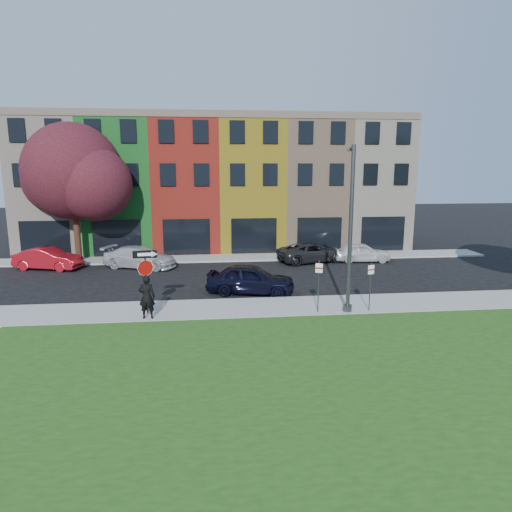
{
  "coord_description": "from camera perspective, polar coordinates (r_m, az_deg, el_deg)",
  "views": [
    {
      "loc": [
        -3.49,
        -17.43,
        6.63
      ],
      "look_at": [
        -1.17,
        4.0,
        2.35
      ],
      "focal_mm": 32.0,
      "sensor_mm": 36.0,
      "label": 1
    }
  ],
  "objects": [
    {
      "name": "parked_car_red",
      "position": [
        32.5,
        -24.57,
        -0.3
      ],
      "size": [
        3.74,
        5.11,
        1.43
      ],
      "primitive_type": "imported",
      "rotation": [
        0.0,
        0.0,
        1.3
      ],
      "color": "maroon",
      "rests_on": "ground"
    },
    {
      "name": "rowhouse_block",
      "position": [
        38.66,
        -4.78,
        8.75
      ],
      "size": [
        30.0,
        10.12,
        10.0
      ],
      "color": "#BAAE9A",
      "rests_on": "ground"
    },
    {
      "name": "ground",
      "position": [
        18.97,
        4.88,
        -9.28
      ],
      "size": [
        120.0,
        120.0,
        0.0
      ],
      "primitive_type": "plane",
      "color": "black",
      "rests_on": "ground"
    },
    {
      "name": "sidewalk_far",
      "position": [
        33.09,
        -5.22,
        -0.28
      ],
      "size": [
        40.0,
        2.4,
        0.12
      ],
      "primitive_type": "cube",
      "color": "#999591",
      "rests_on": "ground"
    },
    {
      "name": "tree_purple",
      "position": [
        33.65,
        -21.7,
        9.52
      ],
      "size": [
        7.82,
        6.84,
        9.39
      ],
      "color": "black",
      "rests_on": "sidewalk_far"
    },
    {
      "name": "street_lamp",
      "position": [
        20.73,
        11.69,
        3.3
      ],
      "size": [
        0.88,
        2.54,
        7.41
      ],
      "rotation": [
        0.0,
        0.0,
        -0.24
      ],
      "color": "#424447",
      "rests_on": "sidewalk_near"
    },
    {
      "name": "sidewalk_near",
      "position": [
        22.15,
        8.5,
        -6.16
      ],
      "size": [
        40.0,
        3.0,
        0.12
      ],
      "primitive_type": "cube",
      "color": "#999591",
      "rests_on": "ground"
    },
    {
      "name": "stop_sign",
      "position": [
        20.77,
        -13.65,
        -1.55
      ],
      "size": [
        1.05,
        0.13,
        2.85
      ],
      "rotation": [
        0.0,
        0.0,
        0.08
      ],
      "color": "black",
      "rests_on": "sidewalk_near"
    },
    {
      "name": "parking_sign_a",
      "position": [
        20.56,
        7.84,
        -3.07
      ],
      "size": [
        0.3,
        0.16,
        2.38
      ],
      "rotation": [
        0.0,
        0.0,
        -0.41
      ],
      "color": "#424447",
      "rests_on": "sidewalk_near"
    },
    {
      "name": "parked_car_silver",
      "position": [
        31.02,
        -14.3,
        -0.14
      ],
      "size": [
        5.06,
        6.11,
        1.41
      ],
      "primitive_type": "imported",
      "rotation": [
        0.0,
        0.0,
        1.23
      ],
      "color": "#B3B4B9",
      "rests_on": "ground"
    },
    {
      "name": "parked_car_white",
      "position": [
        32.81,
        13.05,
        0.47
      ],
      "size": [
        1.97,
        4.11,
        1.35
      ],
      "primitive_type": "imported",
      "rotation": [
        0.0,
        0.0,
        1.52
      ],
      "color": "silver",
      "rests_on": "ground"
    },
    {
      "name": "sedan_near",
      "position": [
        24.0,
        -0.69,
        -2.89
      ],
      "size": [
        3.85,
        5.39,
        1.56
      ],
      "primitive_type": "imported",
      "rotation": [
        0.0,
        0.0,
        1.35
      ],
      "color": "black",
      "rests_on": "ground"
    },
    {
      "name": "man",
      "position": [
        20.28,
        -13.49,
        -4.98
      ],
      "size": [
        0.71,
        0.48,
        1.92
      ],
      "primitive_type": "imported",
      "rotation": [
        0.0,
        0.0,
        3.13
      ],
      "color": "black",
      "rests_on": "sidewalk_near"
    },
    {
      "name": "parking_sign_b",
      "position": [
        21.28,
        14.11,
        -3.05
      ],
      "size": [
        0.31,
        0.13,
        2.23
      ],
      "rotation": [
        0.0,
        0.0,
        0.3
      ],
      "color": "#424447",
      "rests_on": "sidewalk_near"
    },
    {
      "name": "parked_car_dark",
      "position": [
        32.12,
        7.05,
        0.46
      ],
      "size": [
        4.61,
        5.99,
        1.36
      ],
      "primitive_type": "imported",
      "rotation": [
        0.0,
        0.0,
        1.82
      ],
      "color": "black",
      "rests_on": "ground"
    }
  ]
}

